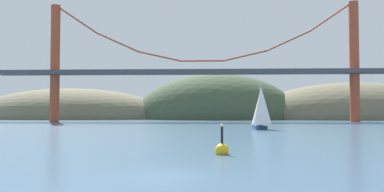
{
  "coord_description": "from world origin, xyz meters",
  "views": [
    {
      "loc": [
        2.07,
        -20.12,
        3.43
      ],
      "look_at": [
        0.0,
        26.44,
        5.19
      ],
      "focal_mm": 35.8,
      "sensor_mm": 36.0,
      "label": 1
    }
  ],
  "objects": [
    {
      "name": "ground_plane",
      "position": [
        0.0,
        0.0,
        0.0
      ],
      "size": [
        360.0,
        360.0,
        0.0
      ],
      "primitive_type": "plane",
      "color": "#385670"
    },
    {
      "name": "headland_right",
      "position": [
        60.0,
        135.0,
        0.0
      ],
      "size": [
        84.34,
        44.0,
        29.23
      ],
      "primitive_type": "ellipsoid",
      "color": "#6B664C",
      "rests_on": "ground_plane"
    },
    {
      "name": "headland_center",
      "position": [
        5.0,
        135.0,
        0.0
      ],
      "size": [
        66.49,
        44.0,
        36.61
      ],
      "primitive_type": "ellipsoid",
      "color": "#425138",
      "rests_on": "ground_plane"
    },
    {
      "name": "headland_left",
      "position": [
        -55.0,
        135.0,
        0.0
      ],
      "size": [
        83.36,
        44.0,
        24.94
      ],
      "primitive_type": "ellipsoid",
      "color": "#6B664C",
      "rests_on": "ground_plane"
    },
    {
      "name": "suspension_bridge",
      "position": [
        0.0,
        95.0,
        16.32
      ],
      "size": [
        126.51,
        6.0,
        36.16
      ],
      "color": "#A34228",
      "rests_on": "ground_plane"
    },
    {
      "name": "sailboat_white_mainsail",
      "position": [
        11.49,
        49.27,
        3.97
      ],
      "size": [
        3.72,
        6.7,
        8.39
      ],
      "color": "navy",
      "rests_on": "ground_plane"
    },
    {
      "name": "channel_buoy",
      "position": [
        3.09,
        9.99,
        0.37
      ],
      "size": [
        1.1,
        1.1,
        2.64
      ],
      "color": "gold",
      "rests_on": "ground_plane"
    }
  ]
}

